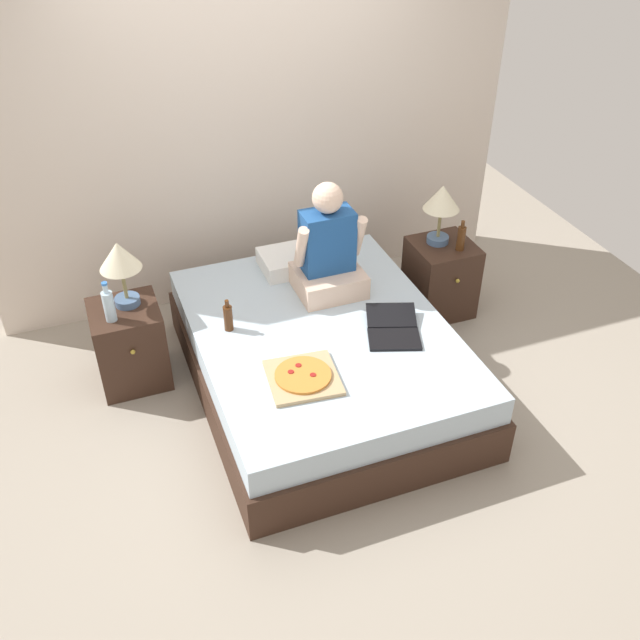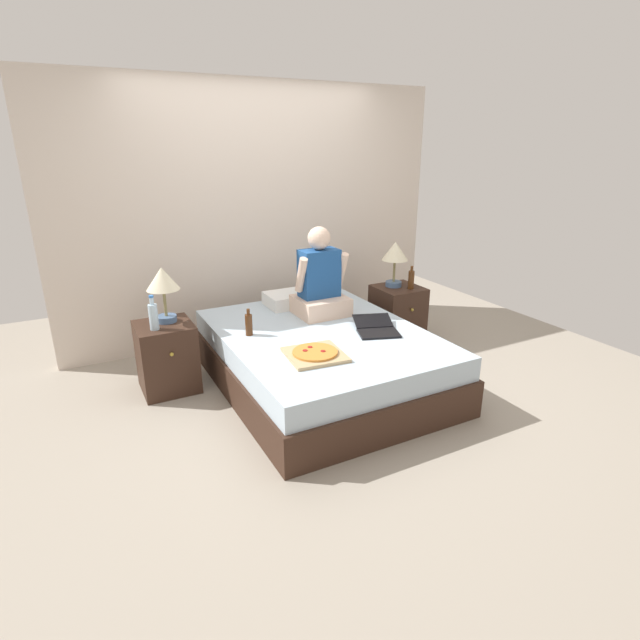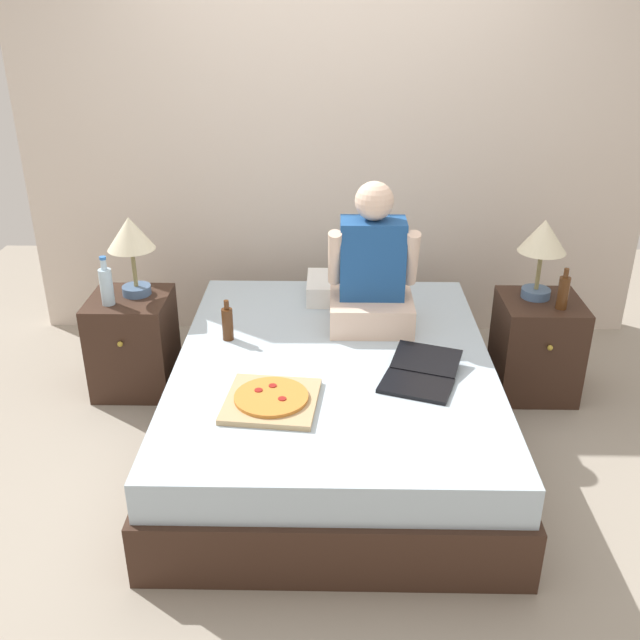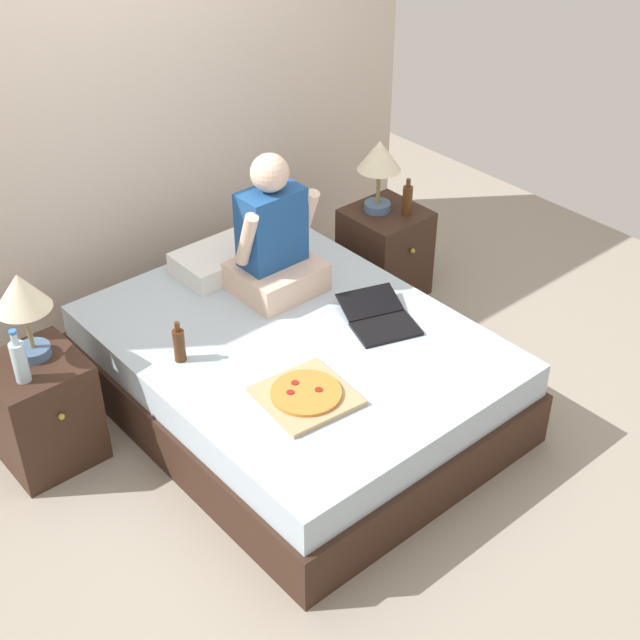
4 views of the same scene
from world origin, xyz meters
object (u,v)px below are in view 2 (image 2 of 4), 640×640
at_px(nightstand_right, 397,314).
at_px(beer_bottle_on_bed, 249,324).
at_px(nightstand_left, 167,357).
at_px(pizza_box, 315,354).
at_px(water_bottle, 153,316).
at_px(lamp_on_left_nightstand, 163,283).
at_px(lamp_on_right_nightstand, 395,254).
at_px(person_seated, 320,283).
at_px(beer_bottle, 411,279).
at_px(laptop, 377,329).
at_px(bed, 321,359).

relative_size(nightstand_right, beer_bottle_on_bed, 2.59).
height_order(nightstand_left, pizza_box, nightstand_left).
distance_m(water_bottle, pizza_box, 1.30).
bearing_deg(lamp_on_left_nightstand, lamp_on_right_nightstand, 0.00).
distance_m(lamp_on_left_nightstand, person_seated, 1.33).
relative_size(lamp_on_left_nightstand, nightstand_right, 0.79).
height_order(nightstand_left, water_bottle, water_bottle).
xyz_separation_m(nightstand_left, person_seated, (1.35, -0.12, 0.48)).
distance_m(nightstand_right, beer_bottle_on_bed, 1.76).
relative_size(nightstand_left, lamp_on_left_nightstand, 1.26).
height_order(nightstand_right, beer_bottle, beer_bottle).
height_order(nightstand_right, person_seated, person_seated).
relative_size(water_bottle, pizza_box, 0.63).
xyz_separation_m(lamp_on_left_nightstand, pizza_box, (0.84, -1.00, -0.40)).
height_order(water_bottle, beer_bottle_on_bed, water_bottle).
bearing_deg(beer_bottle, nightstand_right, 125.01).
distance_m(nightstand_right, lamp_on_right_nightstand, 0.61).
bearing_deg(lamp_on_right_nightstand, lamp_on_left_nightstand, 180.00).
bearing_deg(nightstand_left, beer_bottle_on_bed, -28.34).
bearing_deg(beer_bottle, beer_bottle_on_bed, -172.77).
height_order(person_seated, beer_bottle_on_bed, person_seated).
height_order(beer_bottle, laptop, beer_bottle).
bearing_deg(nightstand_left, laptop, -25.33).
distance_m(lamp_on_left_nightstand, beer_bottle, 2.35).
relative_size(beer_bottle, laptop, 0.46).
distance_m(laptop, pizza_box, 0.71).
distance_m(lamp_on_left_nightstand, nightstand_right, 2.35).
bearing_deg(person_seated, nightstand_right, 7.11).
bearing_deg(pizza_box, beer_bottle_on_bed, 113.88).
bearing_deg(nightstand_left, nightstand_right, 0.00).
bearing_deg(pizza_box, beer_bottle, 29.41).
height_order(nightstand_right, pizza_box, nightstand_right).
height_order(person_seated, pizza_box, person_seated).
xyz_separation_m(beer_bottle, laptop, (-0.83, -0.63, -0.16)).
xyz_separation_m(nightstand_left, laptop, (1.55, -0.73, 0.22)).
relative_size(nightstand_left, nightstand_right, 1.00).
distance_m(bed, nightstand_left, 1.27).
bearing_deg(nightstand_right, person_seated, -172.89).
bearing_deg(bed, lamp_on_left_nightstand, 152.73).
relative_size(lamp_on_left_nightstand, beer_bottle, 1.96).
relative_size(nightstand_left, beer_bottle, 2.47).
relative_size(bed, beer_bottle, 8.99).
bearing_deg(water_bottle, laptop, -21.55).
bearing_deg(bed, laptop, -27.86).
relative_size(water_bottle, lamp_on_right_nightstand, 0.61).
relative_size(nightstand_left, beer_bottle_on_bed, 2.59).
xyz_separation_m(nightstand_left, lamp_on_left_nightstand, (0.04, 0.05, 0.61)).
bearing_deg(pizza_box, bed, 56.77).
bearing_deg(nightstand_right, nightstand_left, 180.00).
xyz_separation_m(bed, lamp_on_left_nightstand, (-1.11, 0.57, 0.66)).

